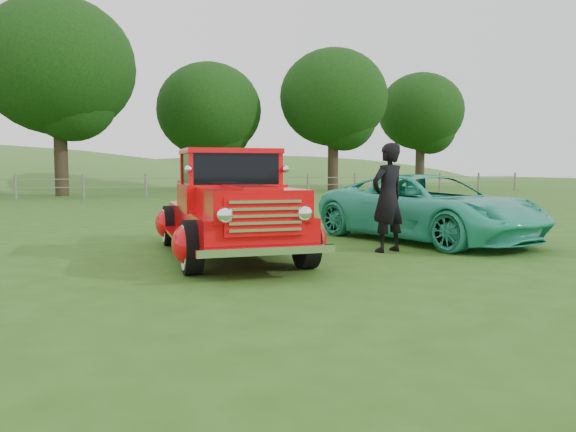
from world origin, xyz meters
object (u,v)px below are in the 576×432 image
object	(u,v)px
tree_near_west	(58,66)
man	(388,198)
red_pickup	(229,208)
tree_far_east	(421,112)
teal_sedan	(428,208)
tree_mid_east	(333,98)
tree_near_east	(209,110)

from	to	relation	value
tree_near_west	man	world-z (taller)	tree_near_west
red_pickup	man	xyz separation A→B (m)	(2.69, -0.59, 0.16)
tree_near_west	tree_far_east	world-z (taller)	tree_near_west
tree_far_east	teal_sedan	bearing A→B (deg)	-124.22
red_pickup	teal_sedan	size ratio (longest dim) A/B	1.05
tree_near_west	red_pickup	xyz separation A→B (m)	(2.84, -23.23, -6.00)
tree_mid_east	red_pickup	distance (m)	29.43
tree_far_east	red_pickup	size ratio (longest dim) A/B	1.74
tree_near_west	teal_sedan	size ratio (longest dim) A/B	2.16
tree_mid_east	teal_sedan	size ratio (longest dim) A/B	1.95
tree_near_west	tree_mid_east	world-z (taller)	tree_near_west
tree_near_west	tree_near_east	size ratio (longest dim) A/B	1.25
tree_near_east	tree_far_east	world-z (taller)	tree_far_east
red_pickup	tree_far_east	bearing A→B (deg)	54.68
tree_mid_east	teal_sedan	bearing A→B (deg)	-111.78
tree_near_east	teal_sedan	size ratio (longest dim) A/B	1.72
tree_far_east	red_pickup	bearing A→B (deg)	-129.37
tree_mid_east	red_pickup	world-z (taller)	tree_mid_east
tree_far_east	tree_mid_east	bearing A→B (deg)	-161.57
red_pickup	man	bearing A→B (deg)	-8.29
tree_near_west	tree_near_east	xyz separation A→B (m)	(9.00, 4.00, -1.55)
tree_near_west	red_pickup	size ratio (longest dim) A/B	2.05
tree_mid_east	red_pickup	bearing A→B (deg)	-119.31
tree_near_west	tree_near_east	world-z (taller)	tree_near_west
tree_near_west	man	distance (m)	25.14
red_pickup	tree_mid_east	bearing A→B (deg)	64.74
teal_sedan	tree_near_east	bearing A→B (deg)	72.87
tree_near_east	tree_far_east	bearing A→B (deg)	3.37
red_pickup	teal_sedan	xyz separation A→B (m)	(4.25, 0.42, -0.12)
tree_far_east	teal_sedan	size ratio (longest dim) A/B	1.83
tree_mid_east	tree_near_east	bearing A→B (deg)	165.96
tree_near_east	tree_mid_east	xyz separation A→B (m)	(8.00, -2.00, 0.93)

